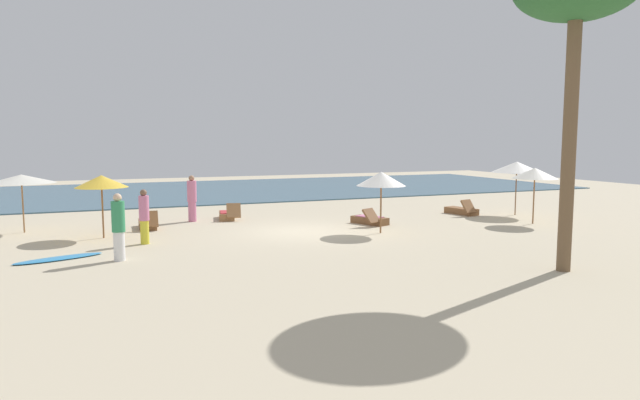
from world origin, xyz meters
The scene contains 15 objects.
ground_plane centered at (0.00, 0.00, 0.00)m, with size 60.00×60.00×0.00m, color beige.
ocean_water centered at (0.00, 17.00, 0.03)m, with size 48.00×16.00×0.06m, color #3D6075.
umbrella_0 centered at (9.09, -1.69, 1.99)m, with size 1.76×1.76×2.20m.
umbrella_1 centered at (2.48, -1.34, 1.93)m, with size 1.74×1.74×2.18m.
umbrella_2 centered at (-6.65, 1.33, 1.92)m, with size 1.72×1.72×2.13m.
umbrella_3 centered at (10.22, 0.58, 2.11)m, with size 2.15×2.15×2.34m.
umbrella_4 centered at (-9.25, 3.59, 1.92)m, with size 2.28×2.28×2.08m.
lounger_0 centered at (3.08, 0.63, 0.18)m, with size 1.20×1.78×0.69m.
lounger_1 centered at (8.18, 1.63, 0.17)m, with size 0.94×1.76×0.71m.
lounger_2 centered at (-5.08, 2.86, 0.17)m, with size 0.66×1.69×0.72m.
lounger_3 centered at (-1.79, 4.09, 0.18)m, with size 0.90×1.74×0.72m.
person_0 centered at (-6.32, -2.60, 0.94)m, with size 0.50×0.50×1.86m.
person_1 centered at (-5.45, -0.32, 0.89)m, with size 0.33×0.33×1.75m.
person_2 centered at (-3.24, 4.02, 0.94)m, with size 0.40×0.40×1.87m.
surfboard centered at (-7.88, -1.82, 0.04)m, with size 2.41×1.26×0.07m.
Camera 1 is at (-6.92, -18.61, 3.34)m, focal length 31.29 mm.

